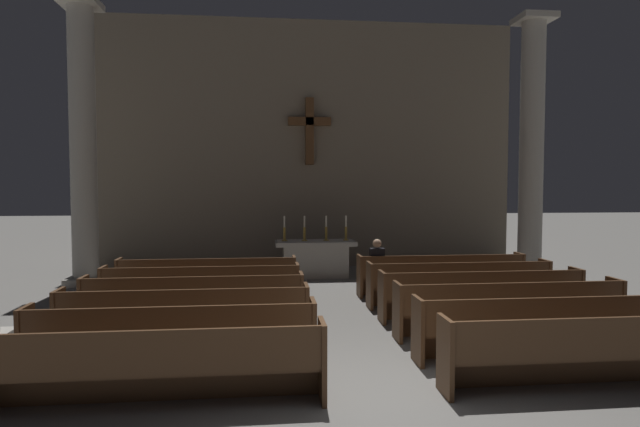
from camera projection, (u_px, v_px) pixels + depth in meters
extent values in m
plane|color=slate|center=(384.00, 397.00, 6.41)|extent=(80.00, 80.00, 0.00)
cube|color=brown|center=(157.00, 370.00, 6.11)|extent=(3.74, 0.40, 0.05)
cube|color=brown|center=(153.00, 353.00, 5.87)|extent=(3.74, 0.05, 0.50)
cube|color=brown|center=(160.00, 384.00, 6.30)|extent=(3.74, 0.04, 0.40)
cube|color=brown|center=(322.00, 361.00, 6.29)|extent=(0.06, 0.50, 0.95)
cube|color=brown|center=(174.00, 341.00, 7.25)|extent=(3.74, 0.40, 0.05)
cube|color=brown|center=(170.00, 325.00, 7.01)|extent=(3.74, 0.05, 0.50)
cube|color=brown|center=(176.00, 353.00, 7.44)|extent=(3.74, 0.04, 0.40)
cube|color=brown|center=(313.00, 334.00, 7.43)|extent=(0.06, 0.50, 0.95)
cube|color=brown|center=(25.00, 342.00, 7.03)|extent=(0.06, 0.50, 0.95)
cube|color=brown|center=(186.00, 320.00, 8.39)|extent=(3.74, 0.40, 0.05)
cube|color=brown|center=(183.00, 306.00, 8.15)|extent=(3.74, 0.05, 0.50)
cube|color=brown|center=(188.00, 331.00, 8.58)|extent=(3.74, 0.04, 0.40)
cube|color=brown|center=(306.00, 314.00, 8.57)|extent=(0.06, 0.50, 0.95)
cube|color=brown|center=(59.00, 320.00, 8.16)|extent=(0.06, 0.50, 0.95)
cube|color=brown|center=(195.00, 304.00, 9.53)|extent=(3.74, 0.40, 0.05)
cube|color=brown|center=(193.00, 291.00, 9.29)|extent=(3.74, 0.05, 0.50)
cube|color=brown|center=(196.00, 314.00, 9.72)|extent=(3.74, 0.04, 0.40)
cube|color=brown|center=(301.00, 299.00, 9.71)|extent=(0.06, 0.50, 0.95)
cube|color=brown|center=(84.00, 304.00, 9.30)|extent=(0.06, 0.50, 0.95)
cube|color=brown|center=(202.00, 291.00, 10.67)|extent=(3.74, 0.40, 0.05)
cube|color=brown|center=(201.00, 279.00, 10.43)|extent=(3.74, 0.05, 0.50)
cube|color=brown|center=(203.00, 300.00, 10.86)|extent=(3.74, 0.04, 0.40)
cube|color=brown|center=(297.00, 287.00, 10.85)|extent=(0.06, 0.50, 0.95)
cube|color=brown|center=(103.00, 291.00, 10.44)|extent=(0.06, 0.50, 0.95)
cube|color=brown|center=(208.00, 281.00, 11.81)|extent=(3.74, 0.40, 0.05)
cube|color=brown|center=(207.00, 270.00, 11.57)|extent=(3.74, 0.05, 0.50)
cube|color=brown|center=(209.00, 289.00, 12.00)|extent=(3.74, 0.04, 0.40)
cube|color=brown|center=(294.00, 277.00, 11.99)|extent=(0.06, 0.50, 0.95)
cube|color=brown|center=(119.00, 280.00, 11.58)|extent=(0.06, 0.50, 0.95)
cube|color=brown|center=(592.00, 355.00, 6.67)|extent=(3.74, 0.40, 0.05)
cube|color=brown|center=(604.00, 338.00, 6.43)|extent=(3.74, 0.05, 0.50)
cube|color=brown|center=(583.00, 367.00, 6.86)|extent=(3.74, 0.04, 0.40)
cube|color=brown|center=(445.00, 356.00, 6.45)|extent=(0.06, 0.50, 0.95)
cube|color=brown|center=(544.00, 330.00, 7.81)|extent=(3.74, 0.40, 0.05)
cube|color=brown|center=(553.00, 315.00, 7.57)|extent=(3.74, 0.05, 0.50)
cube|color=brown|center=(537.00, 341.00, 8.00)|extent=(3.74, 0.04, 0.40)
cube|color=brown|center=(418.00, 331.00, 7.59)|extent=(0.06, 0.50, 0.95)
cube|color=brown|center=(508.00, 311.00, 8.95)|extent=(3.74, 0.40, 0.05)
cube|color=brown|center=(515.00, 298.00, 8.71)|extent=(3.74, 0.05, 0.50)
cube|color=brown|center=(503.00, 322.00, 9.14)|extent=(3.74, 0.04, 0.40)
cube|color=brown|center=(398.00, 312.00, 8.73)|extent=(0.06, 0.50, 0.95)
cube|color=brown|center=(615.00, 306.00, 9.13)|extent=(0.06, 0.50, 0.95)
cube|color=brown|center=(480.00, 297.00, 10.09)|extent=(3.74, 0.40, 0.05)
cube|color=brown|center=(486.00, 285.00, 9.85)|extent=(3.74, 0.05, 0.50)
cube|color=brown|center=(477.00, 307.00, 10.28)|extent=(3.74, 0.04, 0.40)
cube|color=brown|center=(382.00, 297.00, 9.87)|extent=(0.06, 0.50, 0.95)
cube|color=brown|center=(576.00, 293.00, 10.27)|extent=(0.06, 0.50, 0.95)
cube|color=brown|center=(458.00, 286.00, 11.23)|extent=(3.74, 0.40, 0.05)
cube|color=brown|center=(463.00, 275.00, 10.99)|extent=(3.74, 0.05, 0.50)
cube|color=brown|center=(455.00, 295.00, 11.42)|extent=(3.74, 0.04, 0.40)
cube|color=brown|center=(370.00, 285.00, 11.01)|extent=(0.06, 0.50, 0.95)
cube|color=brown|center=(545.00, 282.00, 11.41)|extent=(0.06, 0.50, 0.95)
cube|color=brown|center=(440.00, 276.00, 12.37)|extent=(3.74, 0.40, 0.05)
cube|color=brown|center=(444.00, 266.00, 12.13)|extent=(3.74, 0.05, 0.50)
cube|color=brown|center=(438.00, 285.00, 12.56)|extent=(3.74, 0.04, 0.40)
cube|color=brown|center=(360.00, 276.00, 12.14)|extent=(0.06, 0.50, 0.95)
cube|color=brown|center=(519.00, 273.00, 12.55)|extent=(0.06, 0.50, 0.95)
cube|color=#ADA89E|center=(86.00, 281.00, 13.58)|extent=(0.89, 0.89, 0.20)
cylinder|color=#ADA89E|center=(83.00, 148.00, 13.40)|extent=(0.64, 0.64, 6.96)
cube|color=#ADA89E|center=(80.00, 3.00, 13.21)|extent=(0.96, 0.96, 0.16)
cube|color=#ADA89E|center=(529.00, 273.00, 14.84)|extent=(0.89, 0.89, 0.20)
cylinder|color=#ADA89E|center=(531.00, 151.00, 14.66)|extent=(0.64, 0.64, 6.96)
cube|color=#ADA89E|center=(534.00, 19.00, 14.47)|extent=(0.96, 0.96, 0.16)
cube|color=#A8A399|center=(315.00, 261.00, 14.74)|extent=(1.76, 0.72, 0.88)
cube|color=#A8A399|center=(315.00, 243.00, 14.71)|extent=(2.20, 0.90, 0.12)
cube|color=silver|center=(315.00, 241.00, 14.71)|extent=(2.09, 0.86, 0.01)
cylinder|color=#B79338|center=(284.00, 241.00, 14.62)|extent=(0.16, 0.16, 0.02)
cylinder|color=#B79338|center=(284.00, 234.00, 14.61)|extent=(0.07, 0.07, 0.38)
cylinder|color=silver|center=(284.00, 222.00, 14.59)|extent=(0.04, 0.04, 0.31)
cylinder|color=#B79338|center=(304.00, 240.00, 14.68)|extent=(0.16, 0.16, 0.02)
cylinder|color=#B79338|center=(304.00, 234.00, 14.67)|extent=(0.07, 0.07, 0.38)
cylinder|color=silver|center=(304.00, 221.00, 14.65)|extent=(0.04, 0.04, 0.31)
cylinder|color=#B79338|center=(326.00, 240.00, 14.74)|extent=(0.16, 0.16, 0.02)
cylinder|color=#B79338|center=(326.00, 234.00, 14.73)|extent=(0.07, 0.07, 0.38)
cylinder|color=silver|center=(326.00, 221.00, 14.71)|extent=(0.04, 0.04, 0.31)
cylinder|color=#B79338|center=(346.00, 240.00, 14.80)|extent=(0.16, 0.16, 0.02)
cylinder|color=#B79338|center=(346.00, 234.00, 14.79)|extent=(0.07, 0.07, 0.38)
cylinder|color=silver|center=(346.00, 221.00, 14.77)|extent=(0.04, 0.04, 0.31)
cube|color=gray|center=(309.00, 145.00, 16.61)|extent=(12.83, 0.25, 7.59)
cube|color=brown|center=(309.00, 131.00, 16.35)|extent=(0.24, 0.24, 2.03)
cube|color=brown|center=(309.00, 121.00, 16.33)|extent=(1.30, 0.24, 0.24)
cube|color=#26262B|center=(374.00, 285.00, 12.40)|extent=(0.24, 0.14, 0.45)
cube|color=#26262B|center=(376.00, 274.00, 12.25)|extent=(0.28, 0.36, 0.12)
cube|color=black|center=(377.00, 260.00, 12.11)|extent=(0.32, 0.20, 0.54)
sphere|color=tan|center=(377.00, 243.00, 12.09)|extent=(0.20, 0.20, 0.20)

